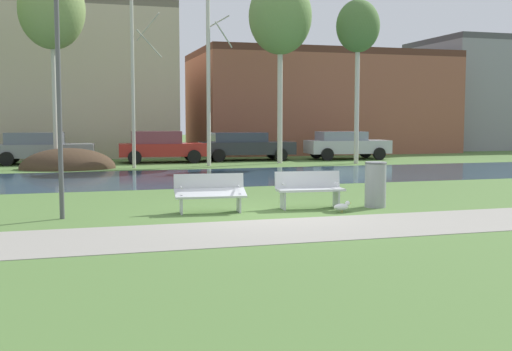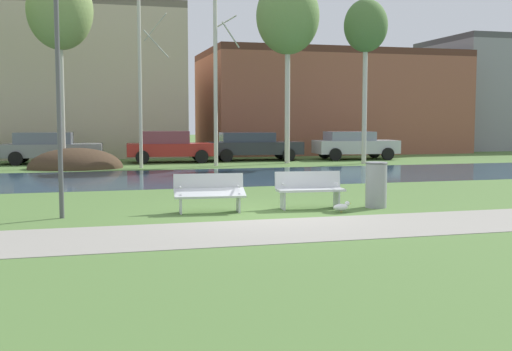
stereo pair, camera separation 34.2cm
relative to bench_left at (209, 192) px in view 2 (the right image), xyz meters
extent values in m
plane|color=#517538|center=(1.20, 9.21, -0.47)|extent=(120.00, 120.00, 0.00)
cube|color=gray|center=(1.20, -2.64, -0.47)|extent=(60.00, 2.57, 0.01)
cube|color=#2D475B|center=(1.20, 8.59, -0.47)|extent=(80.00, 7.16, 0.01)
ellipsoid|color=#423021|center=(-3.12, 14.08, -0.47)|extent=(4.00, 2.92, 1.76)
cube|color=silver|center=(-0.01, -0.09, -0.02)|extent=(1.64, 0.62, 0.19)
cube|color=silver|center=(0.02, 0.18, 0.20)|extent=(1.60, 0.23, 0.40)
cube|color=silver|center=(-0.66, 0.02, -0.25)|extent=(0.08, 0.43, 0.45)
cube|color=silver|center=(0.65, -0.09, -0.25)|extent=(0.08, 0.43, 0.45)
cylinder|color=silver|center=(-0.66, -0.01, 0.12)|extent=(0.07, 0.28, 0.04)
cylinder|color=silver|center=(0.65, -0.13, 0.12)|extent=(0.07, 0.28, 0.04)
cube|color=silver|center=(2.40, -0.09, -0.02)|extent=(1.64, 0.62, 0.05)
cube|color=silver|center=(2.43, 0.18, 0.20)|extent=(1.60, 0.23, 0.40)
cube|color=silver|center=(1.75, 0.02, -0.25)|extent=(0.08, 0.43, 0.45)
cube|color=silver|center=(3.06, -0.09, -0.25)|extent=(0.08, 0.43, 0.45)
cylinder|color=silver|center=(1.75, -0.01, 0.12)|extent=(0.07, 0.28, 0.04)
cylinder|color=silver|center=(3.06, -0.13, 0.12)|extent=(0.07, 0.28, 0.04)
cylinder|color=gray|center=(4.00, -0.26, 0.07)|extent=(0.50, 0.50, 1.09)
torus|color=#545557|center=(4.00, -0.26, 0.59)|extent=(0.53, 0.53, 0.04)
ellipsoid|color=white|center=(2.86, -0.82, -0.35)|extent=(0.35, 0.16, 0.16)
sphere|color=white|center=(3.02, -0.82, -0.27)|extent=(0.11, 0.11, 0.11)
cone|color=gold|center=(3.08, -0.82, -0.27)|extent=(0.06, 0.04, 0.04)
cylinder|color=gold|center=(2.88, -0.85, -0.42)|extent=(0.01, 0.01, 0.10)
cylinder|color=gold|center=(2.88, -0.78, -0.42)|extent=(0.01, 0.01, 0.10)
cylinder|color=#4C4C51|center=(-3.21, -0.01, 2.32)|extent=(0.10, 0.10, 5.58)
cylinder|color=#BCB7A8|center=(-3.60, 14.52, 3.83)|extent=(0.17, 0.17, 8.60)
ellipsoid|color=olive|center=(-3.60, 14.52, 6.23)|extent=(2.77, 2.77, 3.33)
cylinder|color=#BCB7A8|center=(-0.38, 13.62, 3.58)|extent=(0.15, 0.15, 8.10)
cylinder|color=#BCB7A8|center=(0.36, 14.12, 5.62)|extent=(0.88, 1.25, 1.08)
cylinder|color=#BCB7A8|center=(0.27, 12.95, 4.76)|extent=(1.20, 1.17, 1.02)
cylinder|color=beige|center=(3.01, 14.03, 3.66)|extent=(0.18, 0.18, 8.27)
cylinder|color=beige|center=(3.57, 14.42, 6.02)|extent=(0.79, 1.12, 0.48)
cylinder|color=beige|center=(3.58, 13.44, 5.32)|extent=(1.03, 1.00, 1.01)
cylinder|color=beige|center=(6.63, 14.75, 3.97)|extent=(0.24, 0.24, 8.88)
ellipsoid|color=#668947|center=(6.63, 14.75, 6.45)|extent=(2.97, 2.97, 3.57)
cylinder|color=beige|center=(10.00, 13.42, 3.65)|extent=(0.22, 0.22, 8.24)
ellipsoid|color=#4C7038|center=(10.00, 13.42, 5.95)|extent=(2.03, 2.03, 2.43)
cube|color=slate|center=(-4.20, 17.26, 0.16)|extent=(4.70, 2.12, 0.62)
cube|color=slate|center=(-4.56, 17.28, 0.74)|extent=(2.67, 1.76, 0.54)
cylinder|color=black|center=(-2.62, 18.03, -0.15)|extent=(0.65, 0.27, 0.64)
cylinder|color=black|center=(-2.76, 16.25, -0.15)|extent=(0.65, 0.27, 0.64)
cylinder|color=black|center=(-5.64, 18.26, -0.15)|extent=(0.65, 0.27, 0.64)
cylinder|color=black|center=(-5.77, 16.48, -0.15)|extent=(0.65, 0.27, 0.64)
cube|color=maroon|center=(1.34, 16.76, 0.15)|extent=(4.35, 2.09, 0.61)
cube|color=brown|center=(1.00, 16.78, 0.76)|extent=(2.48, 1.74, 0.59)
cylinder|color=black|center=(2.79, 17.54, -0.15)|extent=(0.65, 0.27, 0.64)
cylinder|color=black|center=(2.66, 15.77, -0.15)|extent=(0.65, 0.27, 0.64)
cylinder|color=black|center=(0.01, 17.75, -0.15)|extent=(0.65, 0.27, 0.64)
cylinder|color=black|center=(-0.12, 15.97, -0.15)|extent=(0.65, 0.27, 0.64)
cube|color=#282B30|center=(5.64, 17.13, 0.16)|extent=(4.90, 2.22, 0.63)
cube|color=#2F3648|center=(5.26, 17.16, 0.72)|extent=(2.79, 1.84, 0.48)
cylinder|color=black|center=(7.28, 17.95, -0.15)|extent=(0.65, 0.27, 0.64)
cylinder|color=black|center=(7.14, 16.08, -0.15)|extent=(0.65, 0.27, 0.64)
cylinder|color=black|center=(4.14, 18.19, -0.15)|extent=(0.65, 0.27, 0.64)
cylinder|color=black|center=(4.00, 16.32, -0.15)|extent=(0.65, 0.27, 0.64)
cube|color=#B2B5BC|center=(10.95, 16.50, 0.19)|extent=(4.39, 2.16, 0.68)
cube|color=gray|center=(10.61, 16.53, 0.76)|extent=(2.50, 1.80, 0.46)
cylinder|color=black|center=(12.42, 17.32, -0.15)|extent=(0.65, 0.27, 0.64)
cylinder|color=black|center=(12.29, 15.48, -0.15)|extent=(0.65, 0.27, 0.64)
cylinder|color=black|center=(9.62, 17.53, -0.15)|extent=(0.65, 0.27, 0.64)
cylinder|color=black|center=(9.48, 15.68, -0.15)|extent=(0.65, 0.27, 0.64)
cube|color=#BCAD8E|center=(-5.55, 24.63, 3.53)|extent=(16.58, 9.19, 8.00)
cube|color=#675F4E|center=(-5.55, 24.63, 7.73)|extent=(16.58, 9.19, 0.40)
cube|color=brown|center=(12.40, 24.07, 2.47)|extent=(15.81, 8.50, 5.88)
cube|color=#4E2C21|center=(12.40, 24.07, 5.61)|extent=(15.81, 8.50, 0.40)
camera|label=1|loc=(-3.02, -13.90, 1.65)|focal=44.32mm
camera|label=2|loc=(-2.69, -13.99, 1.65)|focal=44.32mm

